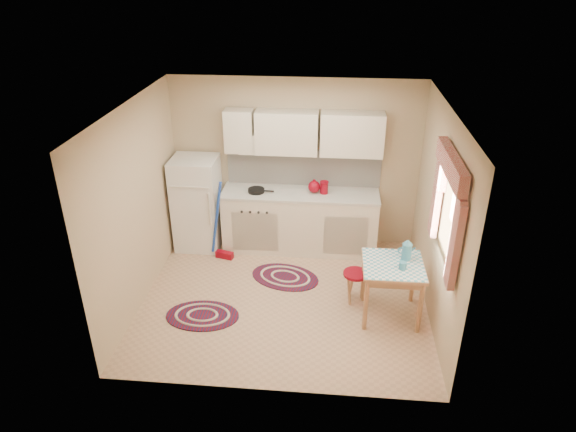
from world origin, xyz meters
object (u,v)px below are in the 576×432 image
object	(u,v)px
fridge	(197,203)
table	(391,290)
stool	(355,287)
base_cabinets	(300,222)

from	to	relation	value
fridge	table	bearing A→B (deg)	-28.31
fridge	table	distance (m)	3.12
stool	fridge	bearing A→B (deg)	152.15
fridge	stool	world-z (taller)	fridge
fridge	base_cabinets	bearing A→B (deg)	1.88
table	base_cabinets	bearing A→B (deg)	128.50
fridge	base_cabinets	size ratio (longest dim) A/B	0.62
table	stool	xyz separation A→B (m)	(-0.42, 0.25, -0.15)
base_cabinets	table	distance (m)	1.95
fridge	stool	size ratio (longest dim) A/B	3.33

